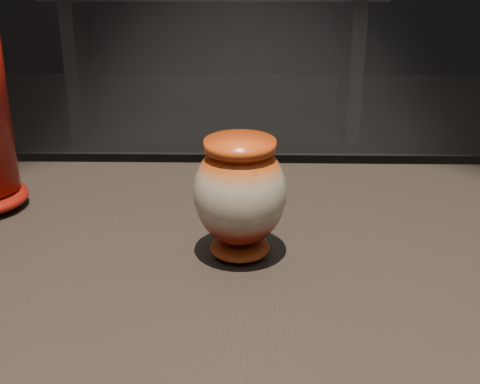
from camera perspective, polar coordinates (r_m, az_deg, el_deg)
The scene contains 2 objects.
main_vase at distance 0.87m, azimuth 0.00°, elevation -0.18°, with size 0.13×0.13×0.16m.
back_shelf at distance 4.23m, azimuth -2.13°, elevation 13.54°, with size 2.00×0.60×0.90m.
Camera 1 is at (-0.12, -0.75, 1.33)m, focal length 50.00 mm.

